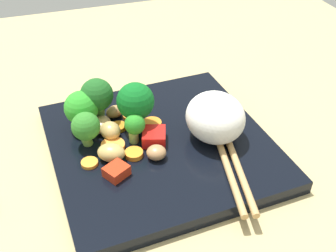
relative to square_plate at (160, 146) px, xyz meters
The scene contains 22 objects.
ground_plane 1.94cm from the square_plate, ahead, with size 110.00×110.00×2.00cm, color tan.
square_plate is the anchor object (origin of this frame).
rice_mound 8.39cm from the square_plate, 77.74° to the left, with size 8.34×7.67×6.46cm, color white.
broccoli_floret_0 4.74cm from the square_plate, 107.68° to the right, with size 2.74×2.74×4.07cm.
broccoli_floret_1 10.97cm from the square_plate, 135.29° to the right, with size 4.53×4.53×6.77cm.
broccoli_floret_2 6.78cm from the square_plate, 148.67° to the right, with size 5.07×5.07×7.07cm.
broccoli_floret_3 10.28cm from the square_plate, 102.38° to the right, with size 3.72×3.72×5.10cm.
broccoli_floret_4 11.72cm from the square_plate, 122.91° to the right, with size 4.64×4.64×5.82cm.
carrot_slice_0 4.71cm from the square_plate, 64.85° to the right, with size 2.35×2.35×0.67cm, color orange.
carrot_slice_1 3.93cm from the square_plate, behind, with size 2.69×2.69×0.43cm, color orange.
carrot_slice_2 6.43cm from the square_plate, 94.63° to the right, with size 3.13×3.13×0.62cm, color #FC9537.
carrot_slice_3 6.46cm from the square_plate, 132.71° to the right, with size 2.13×2.13×0.60cm, color orange.
carrot_slice_4 6.75cm from the square_plate, 156.82° to the right, with size 2.00×2.00×0.69cm, color orange.
carrot_slice_5 9.99cm from the square_plate, 79.79° to the right, with size 2.11×2.11×0.46cm, color orange.
pepper_chunk_0 1.99cm from the square_plate, 107.30° to the right, with size 3.04×3.26×1.68cm, color red.
pepper_chunk_1 8.59cm from the square_plate, 55.88° to the right, with size 2.69×2.34×1.33cm, color red.
chicken_piece_0 4.02cm from the square_plate, 24.98° to the right, with size 2.52×2.37×1.81cm, color tan.
chicken_piece_1 7.41cm from the square_plate, 76.38° to the right, with size 3.52×2.70×2.20cm, color tan.
chicken_piece_2 8.49cm from the square_plate, 124.06° to the right, with size 3.44×2.49×1.94cm, color tan.
chicken_piece_3 6.98cm from the square_plate, 113.84° to the right, with size 3.01×2.58×2.32cm, color tan.
chicken_piece_4 8.73cm from the square_plate, 148.06° to the right, with size 2.63×1.89×1.74cm, color tan.
chopstick_pair 8.80cm from the square_plate, 59.62° to the left, with size 23.59×6.83×0.85cm.
Camera 1 is at (41.28, -12.65, 36.91)cm, focal length 44.44 mm.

